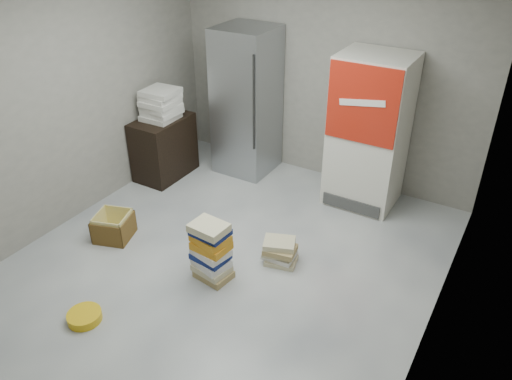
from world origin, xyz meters
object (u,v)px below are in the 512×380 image
Objects in this scene: steel_fridge at (247,102)px; coke_cooler at (369,132)px; wood_shelf at (164,147)px; cardboard_box at (114,228)px; phonebook_stack_main at (211,251)px.

coke_cooler is (1.65, -0.01, -0.05)m from steel_fridge.
wood_shelf is at bearing -163.72° from coke_cooler.
phonebook_stack_main is at bearing -18.06° from cardboard_box.
wood_shelf is 1.72× the size of cardboard_box.
coke_cooler reaches higher than wood_shelf.
wood_shelf is at bearing 152.48° from phonebook_stack_main.
coke_cooler is 3.87× the size of cardboard_box.
steel_fridge is at bearing 124.46° from phonebook_stack_main.
phonebook_stack_main reaches higher than cardboard_box.
wood_shelf is at bearing 88.68° from cardboard_box.
steel_fridge reaches higher than coke_cooler.
cardboard_box is (-1.30, -0.01, -0.19)m from phonebook_stack_main.
wood_shelf reaches higher than cardboard_box.
phonebook_stack_main is (-0.75, -2.13, -0.59)m from coke_cooler.
wood_shelf is (-2.48, -0.72, -0.50)m from coke_cooler.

